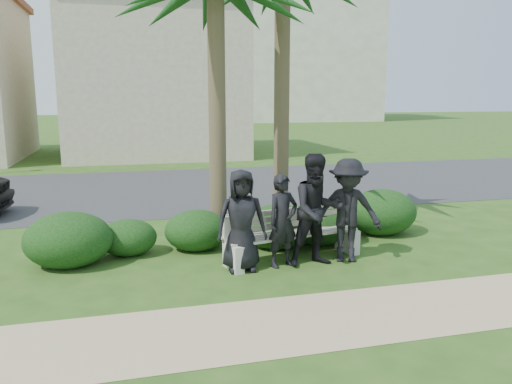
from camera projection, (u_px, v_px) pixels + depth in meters
ground at (288, 271)px, 8.03m from camera, size 160.00×160.00×0.00m
footpath at (333, 318)px, 6.31m from camera, size 30.00×1.60×0.01m
asphalt_street at (208, 187)px, 15.63m from camera, size 160.00×8.00×0.01m
stucco_bldg_right at (153, 78)px, 24.21m from camera, size 8.40×8.40×7.30m
hotel_tower at (258, 10)px, 61.29m from camera, size 26.00×18.00×37.30m
park_bench at (293, 238)px, 8.54m from camera, size 2.50×0.99×0.84m
man_a at (241, 220)px, 7.94m from camera, size 0.83×0.56×1.64m
man_b at (283, 221)px, 8.14m from camera, size 0.65×0.52×1.53m
man_c at (317, 210)px, 8.16m from camera, size 0.95×0.76×1.86m
man_d at (348, 210)px, 8.38m from camera, size 1.29×0.99×1.76m
hedge_a at (68, 238)px, 8.22m from camera, size 1.43×1.18×0.93m
hedge_b at (128, 237)px, 8.82m from camera, size 1.01×0.83×0.66m
hedge_c at (197, 229)px, 9.12m from camera, size 1.16×0.96×0.76m
hedge_d at (278, 225)px, 9.26m from camera, size 1.28×1.06×0.83m
hedge_e at (321, 221)px, 9.49m from camera, size 1.34×1.11×0.88m
hedge_f at (382, 211)px, 10.18m from camera, size 1.45×1.20×0.95m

